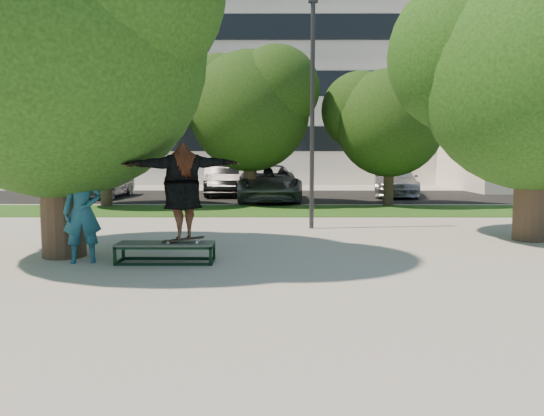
{
  "coord_description": "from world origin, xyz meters",
  "views": [
    {
      "loc": [
        -0.04,
        -9.38,
        2.03
      ],
      "look_at": [
        -0.07,
        0.6,
        1.01
      ],
      "focal_mm": 35.0,
      "sensor_mm": 36.0,
      "label": 1
    }
  ],
  "objects_px": {
    "car_grey": "(268,183)",
    "car_silver_a": "(105,182)",
    "grind_box": "(166,253)",
    "car_dark": "(222,180)",
    "tree_right": "(532,64)",
    "lamppost": "(312,112)",
    "car_silver_b": "(396,181)",
    "tree_left": "(53,29)",
    "bystander": "(82,212)"
  },
  "relations": [
    {
      "from": "car_silver_a",
      "to": "car_dark",
      "type": "height_order",
      "value": "car_dark"
    },
    {
      "from": "car_silver_a",
      "to": "car_silver_b",
      "type": "bearing_deg",
      "value": 6.55
    },
    {
      "from": "car_silver_a",
      "to": "car_dark",
      "type": "xyz_separation_m",
      "value": [
        5.35,
        1.18,
        0.04
      ]
    },
    {
      "from": "lamppost",
      "to": "car_silver_a",
      "type": "height_order",
      "value": "lamppost"
    },
    {
      "from": "grind_box",
      "to": "car_silver_a",
      "type": "distance_m",
      "value": 16.03
    },
    {
      "from": "lamppost",
      "to": "car_dark",
      "type": "xyz_separation_m",
      "value": [
        -3.56,
        11.5,
        -2.37
      ]
    },
    {
      "from": "tree_left",
      "to": "bystander",
      "type": "height_order",
      "value": "tree_left"
    },
    {
      "from": "lamppost",
      "to": "car_silver_b",
      "type": "relative_size",
      "value": 1.23
    },
    {
      "from": "car_dark",
      "to": "car_silver_b",
      "type": "relative_size",
      "value": 0.95
    },
    {
      "from": "car_silver_a",
      "to": "lamppost",
      "type": "bearing_deg",
      "value": -46.31
    },
    {
      "from": "tree_right",
      "to": "lamppost",
      "type": "distance_m",
      "value": 5.36
    },
    {
      "from": "car_silver_b",
      "to": "lamppost",
      "type": "bearing_deg",
      "value": -103.05
    },
    {
      "from": "lamppost",
      "to": "car_grey",
      "type": "xyz_separation_m",
      "value": [
        -1.26,
        8.5,
        -2.37
      ]
    },
    {
      "from": "car_silver_b",
      "to": "grind_box",
      "type": "bearing_deg",
      "value": -106.21
    },
    {
      "from": "tree_left",
      "to": "car_silver_a",
      "type": "relative_size",
      "value": 1.64
    },
    {
      "from": "tree_right",
      "to": "car_dark",
      "type": "height_order",
      "value": "tree_right"
    },
    {
      "from": "car_grey",
      "to": "tree_right",
      "type": "bearing_deg",
      "value": -61.38
    },
    {
      "from": "tree_left",
      "to": "grind_box",
      "type": "xyz_separation_m",
      "value": [
        2.23,
        -0.69,
        -4.23
      ]
    },
    {
      "from": "car_dark",
      "to": "tree_right",
      "type": "bearing_deg",
      "value": -63.11
    },
    {
      "from": "tree_left",
      "to": "car_grey",
      "type": "height_order",
      "value": "tree_left"
    },
    {
      "from": "tree_right",
      "to": "car_silver_b",
      "type": "bearing_deg",
      "value": 90.22
    },
    {
      "from": "tree_right",
      "to": "car_silver_a",
      "type": "height_order",
      "value": "tree_right"
    },
    {
      "from": "car_silver_b",
      "to": "bystander",
      "type": "bearing_deg",
      "value": -110.52
    },
    {
      "from": "lamppost",
      "to": "grind_box",
      "type": "xyz_separation_m",
      "value": [
        -3.06,
        -4.6,
        -2.96
      ]
    },
    {
      "from": "lamppost",
      "to": "car_silver_b",
      "type": "height_order",
      "value": "lamppost"
    },
    {
      "from": "car_silver_a",
      "to": "grind_box",
      "type": "bearing_deg",
      "value": -65.72
    },
    {
      "from": "tree_right",
      "to": "car_grey",
      "type": "height_order",
      "value": "tree_right"
    },
    {
      "from": "grind_box",
      "to": "car_silver_b",
      "type": "bearing_deg",
      "value": 63.35
    },
    {
      "from": "grind_box",
      "to": "bystander",
      "type": "distance_m",
      "value": 1.72
    },
    {
      "from": "tree_right",
      "to": "lamppost",
      "type": "bearing_deg",
      "value": 158.72
    },
    {
      "from": "grind_box",
      "to": "bystander",
      "type": "xyz_separation_m",
      "value": [
        -1.54,
        0.01,
        0.76
      ]
    },
    {
      "from": "tree_left",
      "to": "car_silver_a",
      "type": "height_order",
      "value": "tree_left"
    },
    {
      "from": "tree_right",
      "to": "car_silver_a",
      "type": "relative_size",
      "value": 1.5
    },
    {
      "from": "tree_right",
      "to": "car_silver_b",
      "type": "relative_size",
      "value": 1.31
    },
    {
      "from": "car_dark",
      "to": "grind_box",
      "type": "bearing_deg",
      "value": -93.63
    },
    {
      "from": "car_silver_b",
      "to": "car_grey",
      "type": "bearing_deg",
      "value": -145.74
    },
    {
      "from": "car_grey",
      "to": "car_silver_b",
      "type": "distance_m",
      "value": 6.69
    },
    {
      "from": "lamppost",
      "to": "car_dark",
      "type": "height_order",
      "value": "lamppost"
    },
    {
      "from": "car_silver_a",
      "to": "car_grey",
      "type": "bearing_deg",
      "value": -10.47
    },
    {
      "from": "car_grey",
      "to": "car_silver_a",
      "type": "bearing_deg",
      "value": 164.63
    },
    {
      "from": "tree_left",
      "to": "tree_right",
      "type": "bearing_deg",
      "value": 11.03
    },
    {
      "from": "bystander",
      "to": "car_dark",
      "type": "height_order",
      "value": "bystander"
    },
    {
      "from": "tree_left",
      "to": "lamppost",
      "type": "height_order",
      "value": "tree_left"
    },
    {
      "from": "tree_left",
      "to": "car_grey",
      "type": "relative_size",
      "value": 1.27
    },
    {
      "from": "car_grey",
      "to": "car_dark",
      "type": "bearing_deg",
      "value": 125.53
    },
    {
      "from": "tree_left",
      "to": "bystander",
      "type": "xyz_separation_m",
      "value": [
        0.69,
        -0.68,
        -3.47
      ]
    },
    {
      "from": "tree_left",
      "to": "lamppost",
      "type": "bearing_deg",
      "value": 36.42
    },
    {
      "from": "car_silver_b",
      "to": "tree_left",
      "type": "bearing_deg",
      "value": -113.48
    },
    {
      "from": "tree_right",
      "to": "car_dark",
      "type": "bearing_deg",
      "value": 122.3
    },
    {
      "from": "grind_box",
      "to": "car_dark",
      "type": "relative_size",
      "value": 0.38
    }
  ]
}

